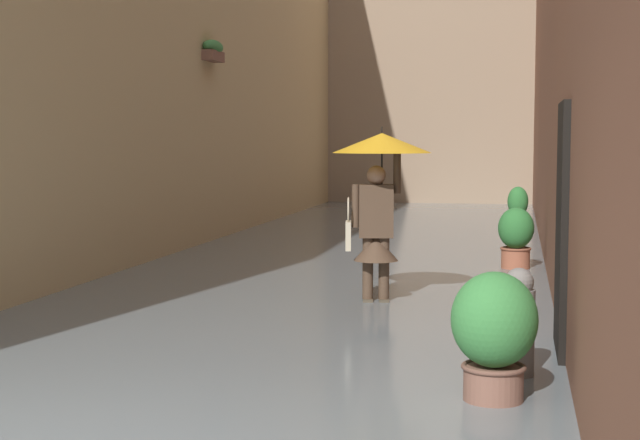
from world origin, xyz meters
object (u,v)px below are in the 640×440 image
(potted_plant_near_left, at_px, (494,333))
(potted_plant_far_left, at_px, (516,238))
(person_wading, at_px, (379,178))
(potted_plant_mid_left, at_px, (518,206))
(mooring_bollard, at_px, (518,326))

(potted_plant_near_left, bearing_deg, potted_plant_far_left, -91.05)
(person_wading, xyz_separation_m, potted_plant_mid_left, (-1.52, -9.91, -0.98))
(potted_plant_near_left, distance_m, mooring_bollard, 0.79)
(person_wading, bearing_deg, potted_plant_far_left, -115.82)
(potted_plant_mid_left, bearing_deg, mooring_bollard, 90.08)
(person_wading, relative_size, mooring_bollard, 2.23)
(mooring_bollard, bearing_deg, potted_plant_mid_left, -89.92)
(potted_plant_near_left, height_order, potted_plant_far_left, potted_plant_near_left)
(person_wading, relative_size, potted_plant_mid_left, 2.29)
(person_wading, bearing_deg, potted_plant_near_left, 109.38)
(person_wading, xyz_separation_m, potted_plant_near_left, (-1.37, 3.89, -0.90))
(potted_plant_near_left, xyz_separation_m, mooring_bollard, (-0.17, -0.76, -0.09))
(potted_plant_near_left, bearing_deg, person_wading, -70.62)
(potted_plant_mid_left, relative_size, mooring_bollard, 0.98)
(potted_plant_mid_left, bearing_deg, potted_plant_near_left, 89.38)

